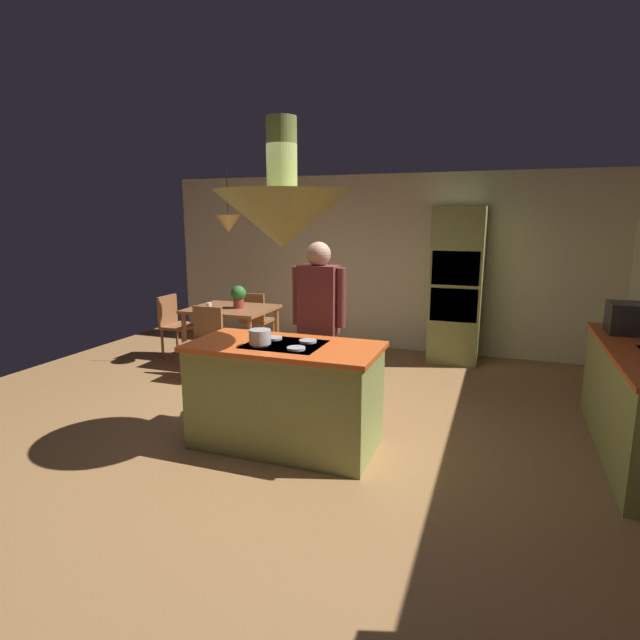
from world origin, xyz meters
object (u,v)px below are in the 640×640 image
Objects in this scene: potted_plant_on_table at (238,295)px; microwave_on_counter at (636,319)px; kitchen_island at (285,395)px; cup_on_table at (209,306)px; chair_by_back_wall at (255,317)px; dining_table at (231,315)px; cooking_pot_on_cooktop at (260,337)px; person_at_island at (319,319)px; chair_facing_island at (204,337)px; chair_at_corner at (174,322)px; oven_tower at (457,285)px.

microwave_on_counter is (4.43, -0.67, 0.11)m from potted_plant_on_table.
cup_on_table is at bearing 135.41° from kitchen_island.
kitchen_island reaches higher than cup_on_table.
chair_by_back_wall is 1.89× the size of microwave_on_counter.
cooking_pot_on_cooktop is (1.54, -2.23, 0.32)m from dining_table.
cup_on_table is (-0.20, -0.91, 0.30)m from chair_by_back_wall.
dining_table is 0.62× the size of person_at_island.
microwave_on_counter is at bearing 27.55° from cooking_pot_on_cooktop.
person_at_island is 1.98× the size of chair_facing_island.
cooking_pot_on_cooktop is at bearing -132.23° from chair_at_corner.
oven_tower is 1.94× the size of dining_table.
chair_by_back_wall is at bearing 99.32° from potted_plant_on_table.
cooking_pot_on_cooktop is at bearing -57.42° from potted_plant_on_table.
chair_by_back_wall is at bearing 90.00° from dining_table.
cooking_pot_on_cooktop is (1.54, -2.91, 0.48)m from chair_by_back_wall.
chair_at_corner is (-2.62, 2.10, 0.05)m from kitchen_island.
kitchen_island is at bearing 121.43° from chair_by_back_wall.
chair_at_corner is 3.35m from cooking_pot_on_cooktop.
chair_facing_island is 0.82m from potted_plant_on_table.
microwave_on_counter is 2.56× the size of cooking_pot_on_cooktop.
oven_tower reaches higher than potted_plant_on_table.
microwave_on_counter is 3.38m from cooking_pot_on_cooktop.
microwave_on_counter is (4.54, 0.02, 0.54)m from chair_facing_island.
oven_tower is 23.13× the size of cup_on_table.
person_at_island reaches higher than chair_by_back_wall.
potted_plant_on_table reaches higher than chair_at_corner.
chair_facing_island and chair_at_corner have the same top height.
chair_at_corner is at bearing 141.25° from kitchen_island.
chair_facing_island is (-2.80, -1.83, -0.54)m from oven_tower.
chair_facing_island is (0.00, -0.68, -0.16)m from dining_table.
chair_facing_island is (-1.76, 0.74, -0.49)m from person_at_island.
cup_on_table is 2.65m from cooking_pot_on_cooktop.
cooking_pot_on_cooktop is at bearing -105.34° from person_at_island.
cup_on_table is at bearing -130.40° from dining_table.
cup_on_table is 0.20× the size of microwave_on_counter.
potted_plant_on_table is (0.11, 0.01, 0.27)m from dining_table.
chair_facing_island reaches higher than cup_on_table.
person_at_island reaches higher than dining_table.
microwave_on_counter reaches higher than cooking_pot_on_cooktop.
cup_on_table is (-3.00, -1.37, -0.24)m from oven_tower.
potted_plant_on_table is 3.33× the size of cup_on_table.
potted_plant_on_table reaches higher than chair_by_back_wall.
cooking_pot_on_cooktop reaches higher than dining_table.
person_at_island is (0.06, 0.67, 0.54)m from kitchen_island.
dining_table is at bearing 128.99° from kitchen_island.
person_at_island is 9.56× the size of cooking_pot_on_cooktop.
kitchen_island is at bearing -51.01° from dining_table.
chair_facing_island is 0.58m from cup_on_table.
oven_tower reaches higher than cooking_pot_on_cooktop.
cup_on_table is (-0.20, 0.45, 0.30)m from chair_facing_island.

